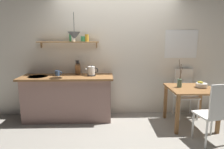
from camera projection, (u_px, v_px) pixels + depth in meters
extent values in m
plane|color=gray|center=(118.00, 125.00, 3.79)|extent=(14.00, 14.00, 0.00)
cube|color=silver|center=(125.00, 53.00, 4.18)|extent=(6.80, 0.10, 2.70)
cube|color=white|center=(181.00, 44.00, 4.13)|extent=(0.69, 0.01, 0.59)
cube|color=silver|center=(181.00, 44.00, 4.13)|extent=(0.63, 0.01, 0.53)
cube|color=gray|center=(68.00, 99.00, 3.99)|extent=(1.74, 0.52, 0.87)
cube|color=brown|center=(67.00, 77.00, 3.88)|extent=(1.83, 0.63, 0.04)
cylinder|color=#B7BABF|center=(38.00, 77.00, 3.84)|extent=(0.38, 0.38, 0.01)
cube|color=tan|center=(68.00, 42.00, 3.94)|extent=(1.24, 0.18, 0.02)
cube|color=#99754C|center=(41.00, 45.00, 4.02)|extent=(0.02, 0.06, 0.12)
cube|color=#99754C|center=(97.00, 45.00, 4.05)|extent=(0.02, 0.06, 0.12)
cylinder|color=#388E56|center=(71.00, 37.00, 3.93)|extent=(0.09, 0.09, 0.17)
cylinder|color=silver|center=(71.00, 33.00, 3.91)|extent=(0.09, 0.09, 0.01)
cylinder|color=beige|center=(73.00, 37.00, 3.93)|extent=(0.09, 0.09, 0.19)
cylinder|color=silver|center=(73.00, 32.00, 3.91)|extent=(0.10, 0.10, 0.01)
cylinder|color=#388E56|center=(83.00, 39.00, 3.94)|extent=(0.09, 0.09, 0.10)
cylinder|color=silver|center=(83.00, 36.00, 3.93)|extent=(0.10, 0.10, 0.01)
cylinder|color=gold|center=(87.00, 38.00, 3.94)|extent=(0.08, 0.08, 0.14)
cylinder|color=silver|center=(87.00, 34.00, 3.93)|extent=(0.08, 0.08, 0.01)
cube|color=brown|center=(191.00, 89.00, 3.65)|extent=(0.83, 0.79, 0.03)
cube|color=brown|center=(177.00, 115.00, 3.37)|extent=(0.06, 0.06, 0.71)
cube|color=brown|center=(219.00, 114.00, 3.39)|extent=(0.06, 0.06, 0.71)
cube|color=brown|center=(165.00, 102.00, 4.05)|extent=(0.06, 0.06, 0.71)
cube|color=brown|center=(200.00, 101.00, 4.07)|extent=(0.06, 0.06, 0.71)
cube|color=white|center=(211.00, 115.00, 3.10)|extent=(0.49, 0.46, 0.03)
cube|color=white|center=(221.00, 102.00, 2.87)|extent=(0.37, 0.10, 0.53)
cylinder|color=white|center=(212.00, 123.00, 3.34)|extent=(0.03, 0.03, 0.45)
cylinder|color=white|center=(193.00, 125.00, 3.26)|extent=(0.03, 0.03, 0.45)
cylinder|color=white|center=(206.00, 135.00, 2.95)|extent=(0.03, 0.03, 0.45)
cube|color=white|center=(186.00, 96.00, 4.08)|extent=(0.45, 0.41, 0.03)
cube|color=white|center=(183.00, 81.00, 4.21)|extent=(0.39, 0.04, 0.54)
cylinder|color=white|center=(180.00, 110.00, 3.95)|extent=(0.03, 0.03, 0.44)
cylinder|color=white|center=(198.00, 110.00, 3.97)|extent=(0.03, 0.03, 0.44)
cylinder|color=white|center=(174.00, 105.00, 4.28)|extent=(0.03, 0.03, 0.44)
cylinder|color=white|center=(190.00, 104.00, 4.30)|extent=(0.03, 0.03, 0.44)
cylinder|color=silver|center=(201.00, 87.00, 3.68)|extent=(0.09, 0.09, 0.01)
cylinder|color=silver|center=(201.00, 85.00, 3.67)|extent=(0.21, 0.21, 0.07)
ellipsoid|color=yellow|center=(200.00, 82.00, 3.66)|extent=(0.11, 0.13, 0.04)
cylinder|color=#567056|center=(179.00, 83.00, 3.68)|extent=(0.09, 0.09, 0.16)
cylinder|color=brown|center=(180.00, 69.00, 3.63)|extent=(0.08, 0.04, 0.37)
cylinder|color=brown|center=(180.00, 72.00, 3.63)|extent=(0.01, 0.01, 0.29)
cylinder|color=brown|center=(181.00, 73.00, 3.64)|extent=(0.06, 0.02, 0.23)
cylinder|color=black|center=(91.00, 75.00, 3.92)|extent=(0.17, 0.17, 0.02)
cylinder|color=white|center=(91.00, 71.00, 3.90)|extent=(0.14, 0.14, 0.17)
sphere|color=black|center=(91.00, 66.00, 3.88)|extent=(0.02, 0.02, 0.02)
cone|color=white|center=(87.00, 69.00, 3.89)|extent=(0.04, 0.04, 0.04)
torus|color=black|center=(95.00, 70.00, 3.90)|extent=(0.11, 0.02, 0.11)
cube|color=brown|center=(78.00, 69.00, 4.04)|extent=(0.10, 0.16, 0.23)
cylinder|color=black|center=(76.00, 62.00, 3.99)|extent=(0.02, 0.04, 0.08)
cylinder|color=black|center=(78.00, 62.00, 3.99)|extent=(0.02, 0.04, 0.08)
cylinder|color=black|center=(79.00, 62.00, 3.99)|extent=(0.02, 0.04, 0.08)
cylinder|color=#3D5B89|center=(57.00, 73.00, 3.90)|extent=(0.09, 0.09, 0.11)
torus|color=#3D5B89|center=(60.00, 73.00, 3.90)|extent=(0.07, 0.01, 0.07)
cylinder|color=black|center=(74.00, 22.00, 3.60)|extent=(0.01, 0.01, 0.35)
cone|color=#4C5156|center=(74.00, 36.00, 3.64)|extent=(0.25, 0.25, 0.14)
sphere|color=white|center=(74.00, 38.00, 3.65)|extent=(0.04, 0.04, 0.04)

